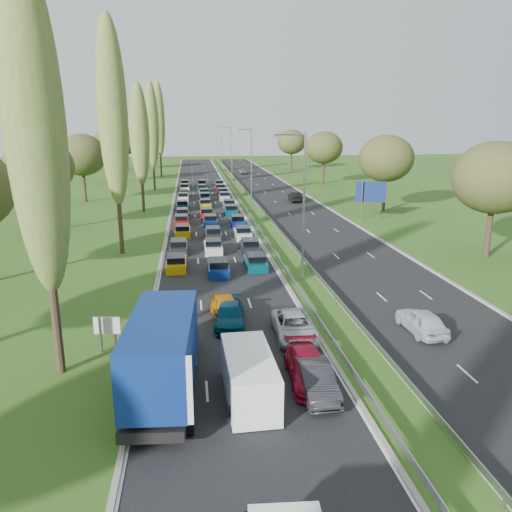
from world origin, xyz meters
TOP-DOWN VIEW (x-y plane):
  - ground at (4.50, 80.00)m, footprint 260.00×260.00m
  - near_carriageway at (-2.25, 82.50)m, footprint 10.50×215.00m
  - far_carriageway at (11.25, 82.50)m, footprint 10.50×215.00m
  - central_reservation at (4.50, 82.50)m, footprint 2.36×215.00m
  - lamp_columns at (4.50, 78.00)m, footprint 0.18×140.18m
  - poplar_row at (-11.50, 68.17)m, footprint 2.80×127.80m
  - woodland_left at (-22.00, 62.63)m, footprint 8.00×166.00m
  - woodland_right at (24.00, 66.67)m, footprint 8.00×153.00m
  - traffic_queue_fill at (-2.27, 77.39)m, footprint 9.09×67.25m
  - near_car_2 at (-5.64, 30.08)m, footprint 2.43×5.16m
  - near_car_7 at (-2.24, 34.10)m, footprint 2.31×4.83m
  - near_car_8 at (-2.43, 35.23)m, footprint 2.16×4.59m
  - near_car_9 at (1.19, 25.16)m, footprint 1.54×4.41m
  - near_car_10 at (1.48, 31.62)m, footprint 2.48×5.21m
  - near_car_11 at (1.10, 26.33)m, footprint 2.23×5.05m
  - far_car_0 at (9.48, 31.41)m, footprint 1.95×4.52m
  - far_car_1 at (12.76, 85.55)m, footprint 1.87×4.92m
  - far_car_2 at (9.36, 134.73)m, footprint 2.59×5.39m
  - blue_lorry at (-5.99, 26.19)m, footprint 2.78×10.00m
  - white_van_rear at (-2.03, 25.34)m, footprint 2.17×5.53m
  - info_sign at (-9.40, 31.14)m, footprint 1.50×0.28m
  - direction_sign at (19.40, 68.17)m, footprint 3.82×1.37m

SIDE VIEW (x-z plane):
  - ground at x=4.50m, z-range 0.00..0.00m
  - near_carriageway at x=-2.25m, z-range -0.02..0.02m
  - far_carriageway at x=11.25m, z-range -0.02..0.02m
  - traffic_queue_fill at x=-2.27m, z-range 0.04..0.84m
  - central_reservation at x=4.50m, z-range 0.39..0.71m
  - near_car_7 at x=-2.24m, z-range 0.02..1.38m
  - near_car_2 at x=-5.64m, z-range 0.02..1.45m
  - near_car_10 at x=1.48m, z-range 0.02..1.45m
  - near_car_11 at x=1.10m, z-range 0.02..1.46m
  - near_car_9 at x=1.19m, z-range 0.02..1.47m
  - far_car_2 at x=9.36m, z-range 0.02..1.50m
  - near_car_8 at x=-2.43m, z-range 0.02..1.54m
  - far_car_0 at x=9.48m, z-range 0.02..1.54m
  - far_car_1 at x=12.76m, z-range 0.02..1.62m
  - white_van_rear at x=-2.03m, z-range 0.03..2.25m
  - info_sign at x=-9.40m, z-range 0.32..2.42m
  - blue_lorry at x=-5.99m, z-range 0.06..4.28m
  - direction_sign at x=19.40m, z-range 0.97..6.17m
  - lamp_columns at x=4.50m, z-range 0.00..12.00m
  - woodland_right at x=24.00m, z-range 2.13..13.23m
  - woodland_left at x=-22.00m, z-range 2.13..13.23m
  - poplar_row at x=-11.50m, z-range 1.17..23.61m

